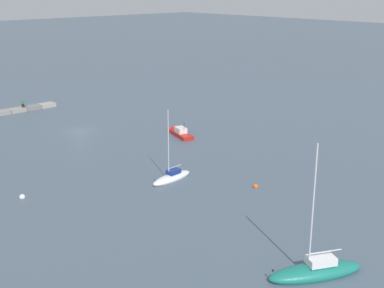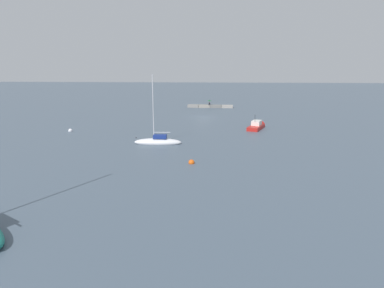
{
  "view_description": "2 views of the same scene",
  "coord_description": "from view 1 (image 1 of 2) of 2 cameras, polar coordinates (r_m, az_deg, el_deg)",
  "views": [
    {
      "loc": [
        39.4,
        67.01,
        21.38
      ],
      "look_at": [
        -0.86,
        24.1,
        3.19
      ],
      "focal_mm": 48.42,
      "sensor_mm": 36.0,
      "label": 1
    },
    {
      "loc": [
        -5.74,
        62.13,
        8.39
      ],
      "look_at": [
        -1.38,
        28.35,
        0.84
      ],
      "focal_mm": 29.73,
      "sensor_mm": 36.0,
      "label": 2
    }
  ],
  "objects": [
    {
      "name": "ground_plane",
      "position": [
        80.62,
        -12.26,
        1.4
      ],
      "size": [
        500.0,
        500.0,
        0.0
      ],
      "primitive_type": "plane",
      "color": "#475666"
    },
    {
      "name": "sailboat_teal_mid",
      "position": [
        41.87,
        13.47,
        -13.44
      ],
      "size": [
        7.88,
        5.54,
        11.06
      ],
      "rotation": [
        0.0,
        0.0,
        4.23
      ],
      "color": "#197266",
      "rests_on": "ground_plane"
    },
    {
      "name": "motorboat_red_far",
      "position": [
        76.44,
        -1.36,
        1.18
      ],
      "size": [
        3.13,
        5.53,
        2.97
      ],
      "rotation": [
        0.0,
        0.0,
        2.84
      ],
      "color": "red",
      "rests_on": "ground_plane"
    },
    {
      "name": "mooring_buoy_mid",
      "position": [
        57.51,
        7.01,
        -4.67
      ],
      "size": [
        0.58,
        0.58,
        0.58
      ],
      "color": "#EA5914",
      "rests_on": "ground_plane"
    },
    {
      "name": "person_seated_dark_left",
      "position": [
        96.07,
        -18.11,
        4.03
      ],
      "size": [
        0.46,
        0.65,
        0.73
      ],
      "rotation": [
        0.0,
        0.0,
        -0.15
      ],
      "color": "#1E2333",
      "rests_on": "seawall_pier"
    },
    {
      "name": "seawall_pier",
      "position": [
        96.28,
        -17.96,
        3.71
      ],
      "size": [
        11.38,
        1.96,
        0.68
      ],
      "color": "gray",
      "rests_on": "ground_plane"
    },
    {
      "name": "mooring_buoy_near",
      "position": [
        57.18,
        -18.2,
        -5.57
      ],
      "size": [
        0.61,
        0.61,
        0.61
      ],
      "color": "white",
      "rests_on": "ground_plane"
    },
    {
      "name": "sailboat_white_far",
      "position": [
        59.24,
        -2.24,
        -3.69
      ],
      "size": [
        5.88,
        2.13,
        8.6
      ],
      "rotation": [
        0.0,
        0.0,
        4.8
      ],
      "color": "silver",
      "rests_on": "ground_plane"
    },
    {
      "name": "umbrella_open_green",
      "position": [
        95.87,
        -18.14,
        4.52
      ],
      "size": [
        1.14,
        1.14,
        1.25
      ],
      "color": "black",
      "rests_on": "seawall_pier"
    }
  ]
}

